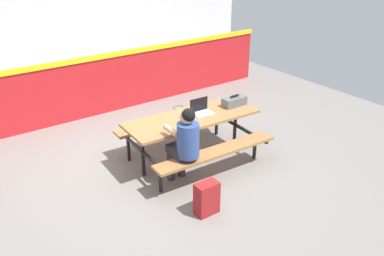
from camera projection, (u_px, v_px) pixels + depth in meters
ground_plane at (167, 169)px, 6.17m from camera, size 10.00×10.00×0.02m
accent_backdrop at (91, 52)px, 7.51m from camera, size 8.00×0.14×2.60m
picnic_table_main at (192, 126)px, 6.17m from camera, size 2.09×1.63×0.74m
student_nearer at (185, 141)px, 5.45m from camera, size 0.37×0.53×1.21m
laptop_silver at (201, 110)px, 6.20m from camera, size 0.33×0.23×0.22m
toolbox_grey at (234, 101)px, 6.46m from camera, size 0.40×0.18×0.18m
backpack_dark at (206, 198)px, 5.10m from camera, size 0.30×0.22×0.44m
tote_bag_bright at (179, 119)px, 7.34m from camera, size 0.34×0.21×0.43m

